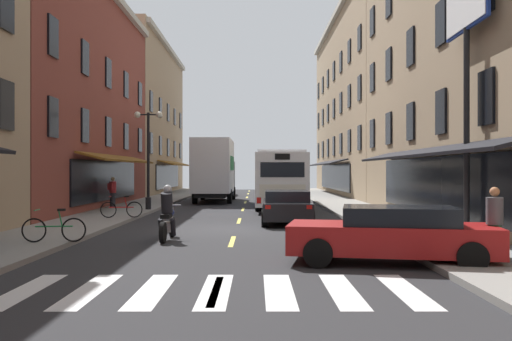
{
  "coord_description": "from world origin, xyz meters",
  "views": [
    {
      "loc": [
        0.7,
        -19.35,
        2.09
      ],
      "look_at": [
        0.84,
        10.36,
        2.09
      ],
      "focal_mm": 37.82,
      "sensor_mm": 36.0,
      "label": 1
    }
  ],
  "objects_px": {
    "bicycle_mid": "(51,229)",
    "street_lamp_twin": "(146,155)",
    "sedan_far": "(390,234)",
    "pedestrian_near": "(110,192)",
    "pedestrian_mid": "(492,222)",
    "box_truck": "(212,171)",
    "motorcycle_rider": "(165,217)",
    "transit_bus": "(277,179)",
    "sedan_near": "(284,206)",
    "billboard_sign": "(464,31)",
    "sedan_mid": "(219,187)",
    "bicycle_near": "(119,209)"
  },
  "relations": [
    {
      "from": "transit_bus",
      "to": "bicycle_mid",
      "type": "distance_m",
      "value": 17.61
    },
    {
      "from": "sedan_mid",
      "to": "street_lamp_twin",
      "type": "xyz_separation_m",
      "value": [
        -2.53,
        -18.28,
        2.15
      ]
    },
    {
      "from": "pedestrian_near",
      "to": "pedestrian_mid",
      "type": "bearing_deg",
      "value": -37.03
    },
    {
      "from": "pedestrian_mid",
      "to": "box_truck",
      "type": "bearing_deg",
      "value": -131.29
    },
    {
      "from": "pedestrian_near",
      "to": "pedestrian_mid",
      "type": "xyz_separation_m",
      "value": [
        12.77,
        -16.55,
        -0.04
      ]
    },
    {
      "from": "billboard_sign",
      "to": "motorcycle_rider",
      "type": "height_order",
      "value": "billboard_sign"
    },
    {
      "from": "pedestrian_near",
      "to": "sedan_far",
      "type": "bearing_deg",
      "value": -41.52
    },
    {
      "from": "billboard_sign",
      "to": "pedestrian_near",
      "type": "height_order",
      "value": "billboard_sign"
    },
    {
      "from": "motorcycle_rider",
      "to": "bicycle_mid",
      "type": "bearing_deg",
      "value": -152.51
    },
    {
      "from": "billboard_sign",
      "to": "pedestrian_near",
      "type": "distance_m",
      "value": 19.18
    },
    {
      "from": "bicycle_mid",
      "to": "sedan_mid",
      "type": "bearing_deg",
      "value": 85.15
    },
    {
      "from": "pedestrian_mid",
      "to": "sedan_far",
      "type": "bearing_deg",
      "value": -67.71
    },
    {
      "from": "sedan_mid",
      "to": "bicycle_near",
      "type": "bearing_deg",
      "value": -96.62
    },
    {
      "from": "transit_bus",
      "to": "billboard_sign",
      "type": "bearing_deg",
      "value": -71.18
    },
    {
      "from": "box_truck",
      "to": "street_lamp_twin",
      "type": "relative_size",
      "value": 1.64
    },
    {
      "from": "motorcycle_rider",
      "to": "street_lamp_twin",
      "type": "height_order",
      "value": "street_lamp_twin"
    },
    {
      "from": "box_truck",
      "to": "motorcycle_rider",
      "type": "height_order",
      "value": "box_truck"
    },
    {
      "from": "billboard_sign",
      "to": "sedan_mid",
      "type": "bearing_deg",
      "value": 107.59
    },
    {
      "from": "sedan_near",
      "to": "sedan_mid",
      "type": "xyz_separation_m",
      "value": [
        -4.1,
        24.08,
        0.05
      ]
    },
    {
      "from": "transit_bus",
      "to": "box_truck",
      "type": "xyz_separation_m",
      "value": [
        -4.13,
        5.01,
        0.45
      ]
    },
    {
      "from": "pedestrian_mid",
      "to": "bicycle_mid",
      "type": "bearing_deg",
      "value": -74.6
    },
    {
      "from": "sedan_mid",
      "to": "street_lamp_twin",
      "type": "bearing_deg",
      "value": -97.89
    },
    {
      "from": "street_lamp_twin",
      "to": "pedestrian_mid",
      "type": "bearing_deg",
      "value": -55.18
    },
    {
      "from": "pedestrian_mid",
      "to": "transit_bus",
      "type": "bearing_deg",
      "value": -138.21
    },
    {
      "from": "sedan_far",
      "to": "pedestrian_mid",
      "type": "bearing_deg",
      "value": -8.08
    },
    {
      "from": "street_lamp_twin",
      "to": "transit_bus",
      "type": "bearing_deg",
      "value": 28.87
    },
    {
      "from": "sedan_far",
      "to": "bicycle_near",
      "type": "height_order",
      "value": "sedan_far"
    },
    {
      "from": "billboard_sign",
      "to": "pedestrian_near",
      "type": "relative_size",
      "value": 4.95
    },
    {
      "from": "billboard_sign",
      "to": "transit_bus",
      "type": "distance_m",
      "value": 16.11
    },
    {
      "from": "sedan_near",
      "to": "bicycle_near",
      "type": "xyz_separation_m",
      "value": [
        -6.78,
        0.99,
        -0.17
      ]
    },
    {
      "from": "sedan_far",
      "to": "pedestrian_mid",
      "type": "height_order",
      "value": "pedestrian_mid"
    },
    {
      "from": "sedan_near",
      "to": "bicycle_near",
      "type": "height_order",
      "value": "sedan_near"
    },
    {
      "from": "sedan_far",
      "to": "pedestrian_near",
      "type": "xyz_separation_m",
      "value": [
        -10.62,
        16.24,
        0.32
      ]
    },
    {
      "from": "sedan_mid",
      "to": "sedan_far",
      "type": "height_order",
      "value": "sedan_mid"
    },
    {
      "from": "sedan_mid",
      "to": "pedestrian_mid",
      "type": "xyz_separation_m",
      "value": [
        8.11,
        -33.58,
        0.23
      ]
    },
    {
      "from": "sedan_near",
      "to": "sedan_mid",
      "type": "distance_m",
      "value": 24.43
    },
    {
      "from": "bicycle_mid",
      "to": "street_lamp_twin",
      "type": "xyz_separation_m",
      "value": [
        0.07,
        12.43,
        2.37
      ]
    },
    {
      "from": "box_truck",
      "to": "pedestrian_near",
      "type": "distance_m",
      "value": 8.98
    },
    {
      "from": "transit_bus",
      "to": "sedan_far",
      "type": "height_order",
      "value": "transit_bus"
    },
    {
      "from": "motorcycle_rider",
      "to": "pedestrian_mid",
      "type": "height_order",
      "value": "pedestrian_mid"
    },
    {
      "from": "pedestrian_mid",
      "to": "bicycle_near",
      "type": "bearing_deg",
      "value": -103.85
    },
    {
      "from": "billboard_sign",
      "to": "sedan_near",
      "type": "height_order",
      "value": "billboard_sign"
    },
    {
      "from": "transit_bus",
      "to": "sedan_near",
      "type": "xyz_separation_m",
      "value": [
        -0.16,
        -9.54,
        -0.95
      ]
    },
    {
      "from": "bicycle_mid",
      "to": "pedestrian_mid",
      "type": "relative_size",
      "value": 1.08
    },
    {
      "from": "bicycle_mid",
      "to": "street_lamp_twin",
      "type": "relative_size",
      "value": 0.35
    },
    {
      "from": "bicycle_near",
      "to": "pedestrian_near",
      "type": "bearing_deg",
      "value": 108.18
    },
    {
      "from": "sedan_mid",
      "to": "transit_bus",
      "type": "bearing_deg",
      "value": -73.66
    },
    {
      "from": "billboard_sign",
      "to": "motorcycle_rider",
      "type": "distance_m",
      "value": 10.59
    },
    {
      "from": "billboard_sign",
      "to": "sedan_near",
      "type": "distance_m",
      "value": 9.13
    },
    {
      "from": "sedan_near",
      "to": "pedestrian_near",
      "type": "xyz_separation_m",
      "value": [
        -8.77,
        7.05,
        0.31
      ]
    }
  ]
}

